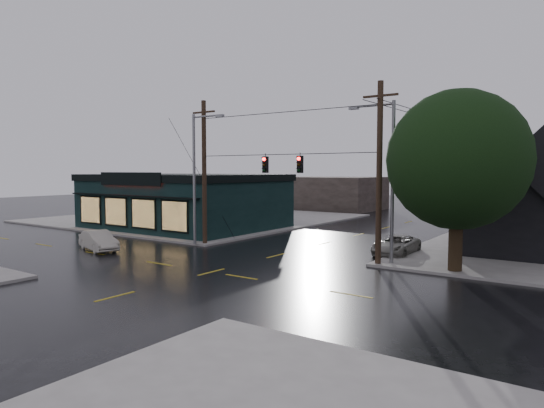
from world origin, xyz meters
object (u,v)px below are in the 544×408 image
Objects in this scene: corner_tree at (458,160)px; sedan_cream at (99,241)px; suv_silver at (396,245)px; utility_pole_nw at (205,245)px; utility_pole_ne at (378,266)px.

corner_tree is 22.70m from sedan_cream.
corner_tree reaches higher than suv_silver.
corner_tree reaches higher than utility_pole_nw.
utility_pole_nw is at bearing -20.24° from sedan_cream.
corner_tree is 0.91× the size of utility_pole_ne.
sedan_cream is (-4.21, -5.71, 0.66)m from utility_pole_nw.
utility_pole_ne is (-4.00, -0.50, -5.83)m from corner_tree.
sedan_cream is (-21.21, -6.21, -5.17)m from corner_tree.
utility_pole_ne is at bearing -83.74° from suv_silver.
utility_pole_nw is 13.16m from suv_silver.
corner_tree is 7.76m from suv_silver.
utility_pole_nw is 1.00× the size of utility_pole_ne.
sedan_cream is at bearing -163.68° from corner_tree.
corner_tree is at bearing -39.20° from suv_silver.
sedan_cream is at bearing -161.65° from utility_pole_ne.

